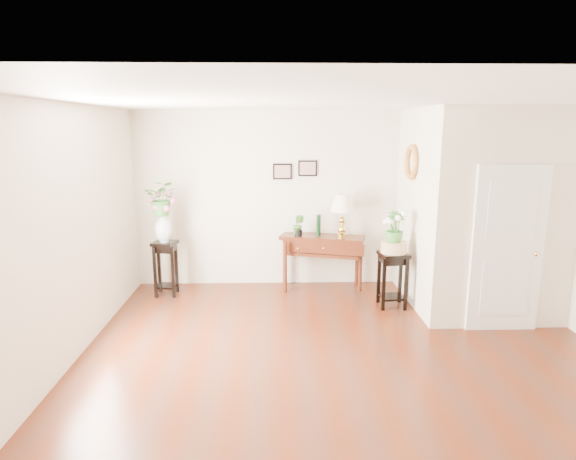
{
  "coord_description": "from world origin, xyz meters",
  "views": [
    {
      "loc": [
        -0.79,
        -4.91,
        2.53
      ],
      "look_at": [
        -0.6,
        1.3,
        1.21
      ],
      "focal_mm": 30.0,
      "sensor_mm": 36.0,
      "label": 1
    }
  ],
  "objects_px": {
    "plant_stand_a": "(166,268)",
    "plant_stand_b": "(392,280)",
    "table_lamp": "(342,214)",
    "console_table": "(322,262)"
  },
  "relations": [
    {
      "from": "plant_stand_a",
      "to": "plant_stand_b",
      "type": "distance_m",
      "value": 3.4
    },
    {
      "from": "plant_stand_a",
      "to": "plant_stand_b",
      "type": "bearing_deg",
      "value": -10.06
    },
    {
      "from": "plant_stand_a",
      "to": "plant_stand_b",
      "type": "relative_size",
      "value": 1.05
    },
    {
      "from": "table_lamp",
      "to": "plant_stand_b",
      "type": "bearing_deg",
      "value": -52.82
    },
    {
      "from": "console_table",
      "to": "plant_stand_b",
      "type": "distance_m",
      "value": 1.24
    },
    {
      "from": "table_lamp",
      "to": "plant_stand_a",
      "type": "xyz_separation_m",
      "value": [
        -2.73,
        -0.22,
        -0.79
      ]
    },
    {
      "from": "table_lamp",
      "to": "plant_stand_a",
      "type": "height_order",
      "value": "table_lamp"
    },
    {
      "from": "console_table",
      "to": "table_lamp",
      "type": "height_order",
      "value": "table_lamp"
    },
    {
      "from": "console_table",
      "to": "table_lamp",
      "type": "distance_m",
      "value": 0.84
    },
    {
      "from": "console_table",
      "to": "plant_stand_a",
      "type": "xyz_separation_m",
      "value": [
        -2.42,
        -0.22,
        -0.01
      ]
    }
  ]
}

